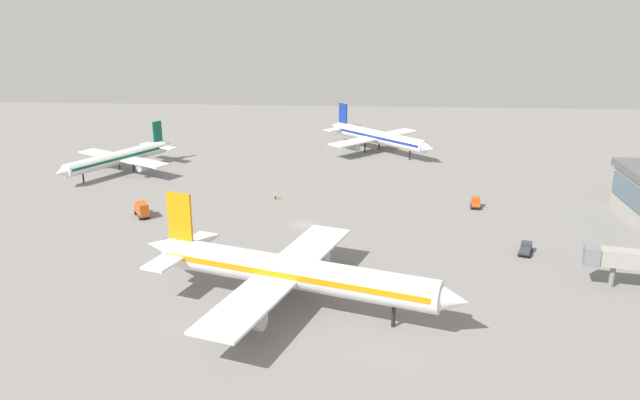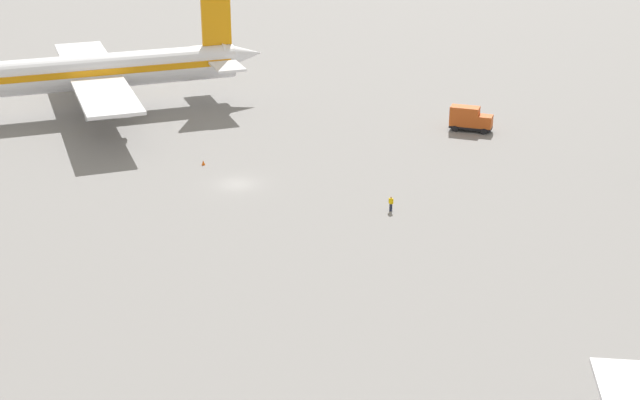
{
  "view_description": "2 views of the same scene",
  "coord_description": "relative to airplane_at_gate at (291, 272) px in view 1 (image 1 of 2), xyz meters",
  "views": [
    {
      "loc": [
        -127.84,
        -11.64,
        47.19
      ],
      "look_at": [
        0.01,
        -3.23,
        5.53
      ],
      "focal_mm": 36.85,
      "sensor_mm": 36.0,
      "label": 1
    },
    {
      "loc": [
        82.9,
        -53.74,
        37.95
      ],
      "look_at": [
        15.46,
        -0.22,
        2.99
      ],
      "focal_mm": 51.79,
      "sensor_mm": 36.0,
      "label": 2
    }
  ],
  "objects": [
    {
      "name": "safety_cone_near_gate",
      "position": [
        29.0,
        1.58,
        -5.6
      ],
      "size": [
        0.44,
        0.44,
        0.6
      ],
      "primitive_type": "cone",
      "color": "#EA590C",
      "rests_on": "ground"
    },
    {
      "name": "catering_truck",
      "position": [
        39.62,
        36.68,
        -4.2
      ],
      "size": [
        5.74,
        4.63,
        3.3
      ],
      "rotation": [
        0.0,
        0.0,
        0.57
      ],
      "color": "black",
      "rests_on": "ground"
    },
    {
      "name": "ground",
      "position": [
        36.86,
        1.28,
        -5.9
      ],
      "size": [
        288.0,
        288.0,
        0.0
      ],
      "primitive_type": "plane",
      "color": "gray"
    },
    {
      "name": "airplane_at_gate",
      "position": [
        0.0,
        0.0,
        0.0
      ],
      "size": [
        42.53,
        51.79,
        16.22
      ],
      "rotation": [
        0.0,
        0.0,
        4.39
      ],
      "color": "white",
      "rests_on": "ground"
    },
    {
      "name": "ground_crew_worker",
      "position": [
        53.66,
        9.6,
        -5.05
      ],
      "size": [
        0.56,
        0.47,
        1.67
      ],
      "rotation": [
        0.0,
        0.0,
        1.85
      ],
      "color": "#1E2338",
      "rests_on": "ground"
    },
    {
      "name": "baggage_tug",
      "position": [
        50.62,
        -36.06,
        -4.74
      ],
      "size": [
        3.41,
        2.56,
        2.3
      ],
      "rotation": [
        0.0,
        0.0,
        6.16
      ],
      "color": "black",
      "rests_on": "ground"
    },
    {
      "name": "pushback_tractor",
      "position": [
        24.2,
        -41.06,
        -4.93
      ],
      "size": [
        4.78,
        3.37,
        1.9
      ],
      "rotation": [
        0.0,
        0.0,
        5.94
      ],
      "color": "black",
      "rests_on": "ground"
    },
    {
      "name": "airplane_distant",
      "position": [
        101.65,
        -15.03,
        -1.29
      ],
      "size": [
        32.62,
        32.79,
        12.67
      ],
      "rotation": [
        0.0,
        0.0,
        3.93
      ],
      "color": "white",
      "rests_on": "ground"
    },
    {
      "name": "airplane_taxiing",
      "position": [
        73.68,
        53.85,
        -1.67
      ],
      "size": [
        34.59,
        28.95,
        11.63
      ],
      "rotation": [
        0.0,
        0.0,
        2.62
      ],
      "color": "white",
      "rests_on": "ground"
    }
  ]
}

